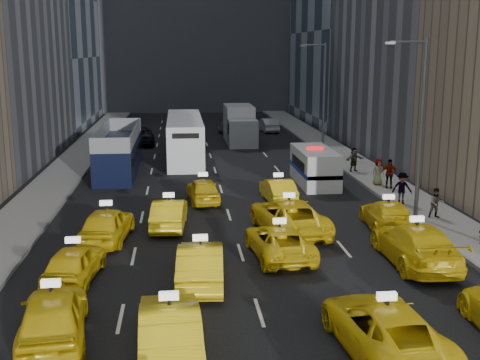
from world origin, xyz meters
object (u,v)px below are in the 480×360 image
object	(u,v)px
nypd_van	(315,167)
box_truck	(240,125)
city_bus	(185,138)
double_decker	(119,150)

from	to	relation	value
nypd_van	box_truck	bearing A→B (deg)	95.43
city_bus	box_truck	size ratio (longest dim) A/B	1.72
nypd_van	box_truck	xyz separation A→B (m)	(-2.99, 17.80, 0.57)
nypd_van	double_decker	world-z (taller)	double_decker
nypd_van	box_truck	distance (m)	18.06
nypd_van	city_bus	size ratio (longest dim) A/B	0.45
city_bus	box_truck	bearing A→B (deg)	50.19
double_decker	box_truck	world-z (taller)	box_truck
nypd_van	city_bus	distance (m)	13.03
city_bus	box_truck	world-z (taller)	box_truck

